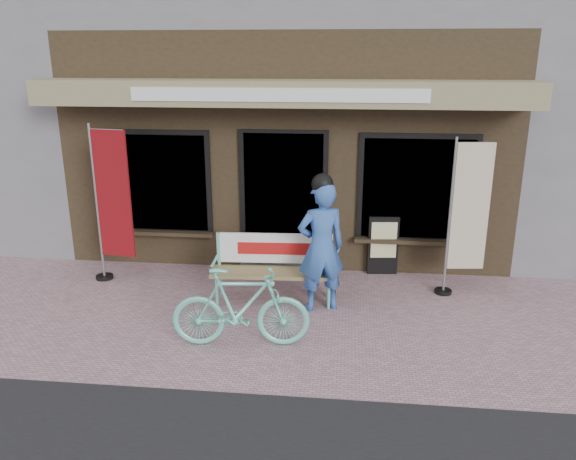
# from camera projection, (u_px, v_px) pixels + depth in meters

# --- Properties ---
(ground) EXTENTS (70.00, 70.00, 0.00)m
(ground) POSITION_uv_depth(u_px,v_px,m) (266.00, 325.00, 7.07)
(ground) COLOR #B08792
(ground) RESTS_ON ground
(storefront) EXTENTS (7.00, 6.77, 6.00)m
(storefront) POSITION_uv_depth(u_px,v_px,m) (301.00, 69.00, 10.88)
(storefront) COLOR black
(storefront) RESTS_ON ground
(bench) EXTENTS (1.72, 0.52, 0.92)m
(bench) POSITION_uv_depth(u_px,v_px,m) (274.00, 262.00, 7.68)
(bench) COLOR #6CD3B9
(bench) RESTS_ON ground
(person) EXTENTS (0.74, 0.61, 1.85)m
(person) POSITION_uv_depth(u_px,v_px,m) (321.00, 244.00, 7.28)
(person) COLOR #335EB0
(person) RESTS_ON ground
(bicycle) EXTENTS (1.64, 0.61, 0.96)m
(bicycle) POSITION_uv_depth(u_px,v_px,m) (241.00, 308.00, 6.45)
(bicycle) COLOR #6CD3B9
(bicycle) RESTS_ON ground
(nobori_red) EXTENTS (0.70, 0.29, 2.35)m
(nobori_red) POSITION_uv_depth(u_px,v_px,m) (111.00, 203.00, 8.13)
(nobori_red) COLOR gray
(nobori_red) RESTS_ON ground
(nobori_cream) EXTENTS (0.66, 0.27, 2.23)m
(nobori_cream) POSITION_uv_depth(u_px,v_px,m) (466.00, 216.00, 7.68)
(nobori_cream) COLOR gray
(nobori_cream) RESTS_ON ground
(menu_stand) EXTENTS (0.47, 0.15, 0.92)m
(menu_stand) POSITION_uv_depth(u_px,v_px,m) (383.00, 245.00, 8.61)
(menu_stand) COLOR black
(menu_stand) RESTS_ON ground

